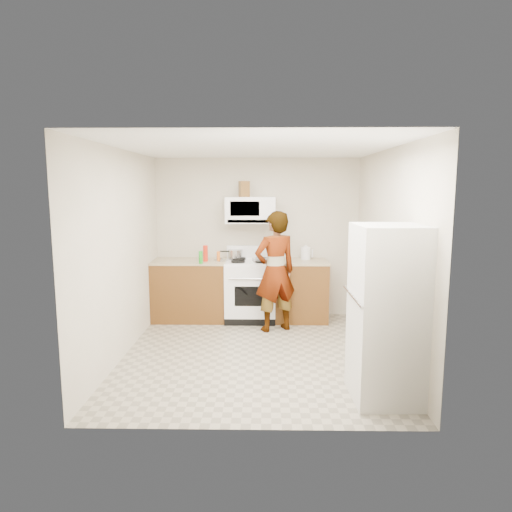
{
  "coord_description": "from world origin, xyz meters",
  "views": [
    {
      "loc": [
        0.11,
        -5.42,
        2.04
      ],
      "look_at": [
        0.0,
        0.55,
        1.14
      ],
      "focal_mm": 32.0,
      "sensor_mm": 36.0,
      "label": 1
    }
  ],
  "objects_px": {
    "gas_range": "(250,289)",
    "fridge": "(391,313)",
    "person": "(275,272)",
    "microwave": "(250,210)",
    "kettle": "(306,253)",
    "saucepan": "(235,254)"
  },
  "relations": [
    {
      "from": "person",
      "to": "kettle",
      "type": "distance_m",
      "value": 0.84
    },
    {
      "from": "microwave",
      "to": "saucepan",
      "type": "distance_m",
      "value": 0.73
    },
    {
      "from": "person",
      "to": "fridge",
      "type": "relative_size",
      "value": 1.01
    },
    {
      "from": "gas_range",
      "to": "fridge",
      "type": "distance_m",
      "value": 3.03
    },
    {
      "from": "gas_range",
      "to": "kettle",
      "type": "bearing_deg",
      "value": 9.06
    },
    {
      "from": "microwave",
      "to": "fridge",
      "type": "distance_m",
      "value": 3.23
    },
    {
      "from": "person",
      "to": "fridge",
      "type": "bearing_deg",
      "value": 91.6
    },
    {
      "from": "saucepan",
      "to": "kettle",
      "type": "bearing_deg",
      "value": -1.11
    },
    {
      "from": "kettle",
      "to": "microwave",
      "type": "bearing_deg",
      "value": -177.68
    },
    {
      "from": "gas_range",
      "to": "microwave",
      "type": "height_order",
      "value": "microwave"
    },
    {
      "from": "microwave",
      "to": "person",
      "type": "relative_size",
      "value": 0.44
    },
    {
      "from": "kettle",
      "to": "saucepan",
      "type": "height_order",
      "value": "kettle"
    },
    {
      "from": "kettle",
      "to": "saucepan",
      "type": "bearing_deg",
      "value": -179.4
    },
    {
      "from": "gas_range",
      "to": "microwave",
      "type": "distance_m",
      "value": 1.22
    },
    {
      "from": "microwave",
      "to": "kettle",
      "type": "height_order",
      "value": "microwave"
    },
    {
      "from": "microwave",
      "to": "fridge",
      "type": "relative_size",
      "value": 0.45
    },
    {
      "from": "person",
      "to": "saucepan",
      "type": "bearing_deg",
      "value": -72.83
    },
    {
      "from": "microwave",
      "to": "fridge",
      "type": "height_order",
      "value": "microwave"
    },
    {
      "from": "kettle",
      "to": "saucepan",
      "type": "relative_size",
      "value": 0.85
    },
    {
      "from": "person",
      "to": "kettle",
      "type": "relative_size",
      "value": 9.26
    },
    {
      "from": "fridge",
      "to": "person",
      "type": "bearing_deg",
      "value": 114.62
    },
    {
      "from": "gas_range",
      "to": "microwave",
      "type": "bearing_deg",
      "value": 90.0
    }
  ]
}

